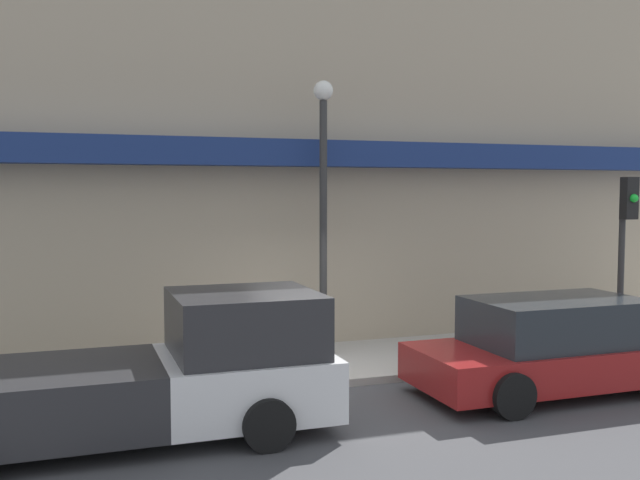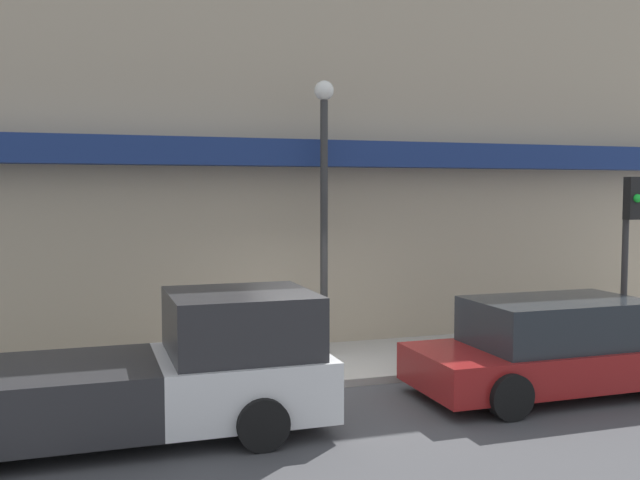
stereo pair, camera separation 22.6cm
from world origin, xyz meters
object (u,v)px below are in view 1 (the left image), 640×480
object	(u,v)px
pickup_truck	(148,377)
traffic_light	(625,231)
fire_hydrant	(246,362)
parked_car	(556,347)
street_lamp	(323,183)

from	to	relation	value
pickup_truck	traffic_light	size ratio (longest dim) A/B	1.69
fire_hydrant	pickup_truck	bearing A→B (deg)	-135.26
pickup_truck	parked_car	xyz separation A→B (m)	(6.31, 0.00, -0.07)
parked_car	street_lamp	xyz separation A→B (m)	(-2.83, 3.06, 2.60)
street_lamp	traffic_light	bearing A→B (deg)	-14.51
fire_hydrant	street_lamp	xyz separation A→B (m)	(1.79, 1.38, 2.87)
parked_car	street_lamp	distance (m)	4.91
street_lamp	traffic_light	distance (m)	5.85
pickup_truck	fire_hydrant	bearing A→B (deg)	44.52
pickup_truck	parked_car	distance (m)	6.31
parked_car	fire_hydrant	xyz separation A→B (m)	(-4.62, 1.68, -0.27)
traffic_light	pickup_truck	bearing A→B (deg)	-169.96
pickup_truck	street_lamp	bearing A→B (deg)	41.03
fire_hydrant	street_lamp	world-z (taller)	street_lamp
pickup_truck	traffic_light	bearing A→B (deg)	9.82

